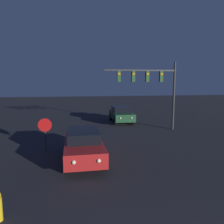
{
  "coord_description": "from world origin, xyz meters",
  "views": [
    {
      "loc": [
        -2.4,
        -2.45,
        4.23
      ],
      "look_at": [
        0.0,
        12.16,
        2.15
      ],
      "focal_mm": 35.0,
      "sensor_mm": 36.0,
      "label": 1
    }
  ],
  "objects": [
    {
      "name": "car_near",
      "position": [
        -2.07,
        8.96,
        0.87
      ],
      "size": [
        2.06,
        4.74,
        1.63
      ],
      "rotation": [
        0.0,
        0.0,
        3.16
      ],
      "color": "#B21E1E",
      "rests_on": "ground_plane"
    },
    {
      "name": "car_far",
      "position": [
        2.19,
        19.6,
        0.87
      ],
      "size": [
        2.05,
        4.74,
        1.63
      ],
      "rotation": [
        0.0,
        0.0,
        3.13
      ],
      "color": "#1E4728",
      "rests_on": "ground_plane"
    },
    {
      "name": "stop_sign",
      "position": [
        -4.28,
        10.74,
        1.44
      ],
      "size": [
        0.8,
        0.07,
        2.06
      ],
      "color": "#2D2D2D",
      "rests_on": "ground_plane"
    },
    {
      "name": "traffic_signal_mast",
      "position": [
        3.96,
        15.42,
        4.14
      ],
      "size": [
        6.2,
        0.3,
        5.84
      ],
      "color": "#2D2D2D",
      "rests_on": "ground_plane"
    }
  ]
}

